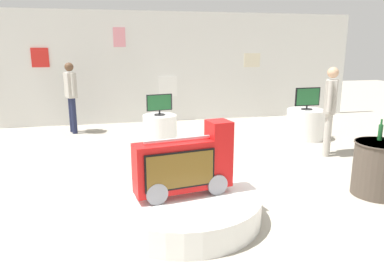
{
  "coord_description": "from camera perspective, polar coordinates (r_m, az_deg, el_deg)",
  "views": [
    {
      "loc": [
        -1.13,
        -4.45,
        2.0
      ],
      "look_at": [
        -0.1,
        0.02,
        0.89
      ],
      "focal_mm": 34.09,
      "sensor_mm": 36.0,
      "label": 1
    }
  ],
  "objects": [
    {
      "name": "ground_plane",
      "position": [
        5.01,
        1.22,
        -9.93
      ],
      "size": [
        30.0,
        30.0,
        0.0
      ],
      "primitive_type": "plane",
      "color": "#A8A091"
    },
    {
      "name": "back_wall_display",
      "position": [
        9.91,
        -6.48,
        10.32
      ],
      "size": [
        11.58,
        0.13,
        2.9
      ],
      "color": "silver",
      "rests_on": "ground"
    },
    {
      "name": "main_display_pedestal",
      "position": [
        4.4,
        -1.31,
        -11.23
      ],
      "size": [
        1.82,
        1.82,
        0.3
      ],
      "primitive_type": "cylinder",
      "color": "white",
      "rests_on": "ground"
    },
    {
      "name": "novelty_firetruck_tv",
      "position": [
        4.22,
        -1.04,
        -5.05
      ],
      "size": [
        1.18,
        0.49,
        0.85
      ],
      "color": "gray",
      "rests_on": "main_display_pedestal"
    },
    {
      "name": "display_pedestal_left_rear",
      "position": [
        8.45,
        17.34,
        1.56
      ],
      "size": [
        0.83,
        0.83,
        0.66
      ],
      "primitive_type": "cylinder",
      "color": "white",
      "rests_on": "ground"
    },
    {
      "name": "tv_on_left_rear",
      "position": [
        8.35,
        17.63,
        5.47
      ],
      "size": [
        0.59,
        0.24,
        0.48
      ],
      "color": "black",
      "rests_on": "display_pedestal_left_rear"
    },
    {
      "name": "display_pedestal_center_rear",
      "position": [
        7.45,
        -5.03,
        0.57
      ],
      "size": [
        0.68,
        0.68,
        0.66
      ],
      "primitive_type": "cylinder",
      "color": "white",
      "rests_on": "ground"
    },
    {
      "name": "tv_on_center_rear",
      "position": [
        7.34,
        -5.12,
        4.81
      ],
      "size": [
        0.53,
        0.21,
        0.42
      ],
      "color": "black",
      "rests_on": "display_pedestal_center_rear"
    },
    {
      "name": "side_table_round",
      "position": [
        5.62,
        27.26,
        -4.72
      ],
      "size": [
        0.71,
        0.71,
        0.74
      ],
      "color": "#4C4238",
      "rests_on": "ground"
    },
    {
      "name": "bottle_on_side_table",
      "position": [
        5.62,
        27.39,
        0.38
      ],
      "size": [
        0.06,
        0.06,
        0.29
      ],
      "color": "#195926",
      "rests_on": "side_table_round"
    },
    {
      "name": "shopper_browsing_near_truck",
      "position": [
        7.18,
        20.81,
        4.38
      ],
      "size": [
        0.39,
        0.46,
        1.64
      ],
      "color": "#B2ADA3",
      "rests_on": "ground"
    },
    {
      "name": "shopper_browsing_rear",
      "position": [
        8.99,
        -18.42,
        6.29
      ],
      "size": [
        0.31,
        0.53,
        1.65
      ],
      "color": "#1E233F",
      "rests_on": "ground"
    }
  ]
}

